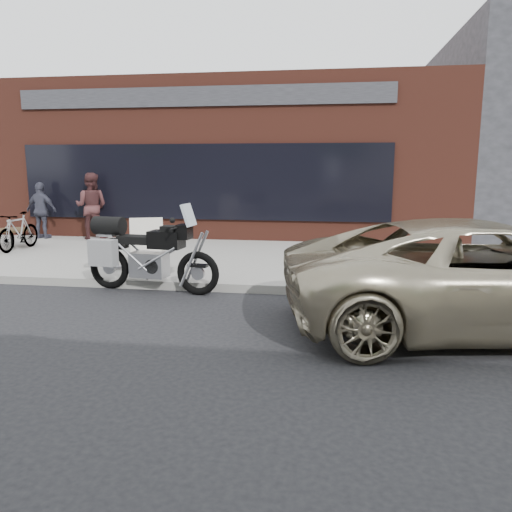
{
  "coord_description": "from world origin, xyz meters",
  "views": [
    {
      "loc": [
        1.48,
        -4.11,
        2.16
      ],
      "look_at": [
        0.41,
        2.94,
        0.85
      ],
      "focal_mm": 35.0,
      "sensor_mm": 36.0,
      "label": 1
    }
  ],
  "objects_px": {
    "bicycle_rear": "(18,231)",
    "cafe_patron_left": "(91,206)",
    "cafe_patron_right": "(42,210)",
    "minivan": "(486,276)",
    "motorcycle": "(143,253)",
    "cafe_table": "(11,230)",
    "sandwich_sign": "(147,244)"
  },
  "relations": [
    {
      "from": "bicycle_rear",
      "to": "cafe_patron_left",
      "type": "bearing_deg",
      "value": 66.29
    },
    {
      "from": "cafe_patron_right",
      "to": "minivan",
      "type": "bearing_deg",
      "value": 155.36
    },
    {
      "from": "motorcycle",
      "to": "cafe_table",
      "type": "bearing_deg",
      "value": 153.32
    },
    {
      "from": "motorcycle",
      "to": "bicycle_rear",
      "type": "distance_m",
      "value": 5.0
    },
    {
      "from": "cafe_table",
      "to": "sandwich_sign",
      "type": "bearing_deg",
      "value": -24.77
    },
    {
      "from": "minivan",
      "to": "cafe_patron_left",
      "type": "relative_size",
      "value": 2.93
    },
    {
      "from": "bicycle_rear",
      "to": "minivan",
      "type": "bearing_deg",
      "value": -22.36
    },
    {
      "from": "bicycle_rear",
      "to": "sandwich_sign",
      "type": "height_order",
      "value": "sandwich_sign"
    },
    {
      "from": "cafe_table",
      "to": "cafe_patron_right",
      "type": "height_order",
      "value": "cafe_patron_right"
    },
    {
      "from": "minivan",
      "to": "sandwich_sign",
      "type": "distance_m",
      "value": 6.04
    },
    {
      "from": "bicycle_rear",
      "to": "cafe_patron_left",
      "type": "xyz_separation_m",
      "value": [
        0.9,
        1.94,
        0.45
      ]
    },
    {
      "from": "sandwich_sign",
      "to": "cafe_table",
      "type": "xyz_separation_m",
      "value": [
        -4.21,
        1.94,
        -0.08
      ]
    },
    {
      "from": "minivan",
      "to": "sandwich_sign",
      "type": "bearing_deg",
      "value": 56.71
    },
    {
      "from": "cafe_table",
      "to": "cafe_patron_right",
      "type": "relative_size",
      "value": 0.52
    },
    {
      "from": "minivan",
      "to": "cafe_patron_left",
      "type": "bearing_deg",
      "value": 44.91
    },
    {
      "from": "sandwich_sign",
      "to": "minivan",
      "type": "bearing_deg",
      "value": -43.98
    },
    {
      "from": "cafe_patron_left",
      "to": "sandwich_sign",
      "type": "bearing_deg",
      "value": 122.32
    },
    {
      "from": "motorcycle",
      "to": "cafe_table",
      "type": "height_order",
      "value": "motorcycle"
    },
    {
      "from": "motorcycle",
      "to": "sandwich_sign",
      "type": "relative_size",
      "value": 2.42
    },
    {
      "from": "motorcycle",
      "to": "minivan",
      "type": "height_order",
      "value": "motorcycle"
    },
    {
      "from": "minivan",
      "to": "cafe_patron_right",
      "type": "bearing_deg",
      "value": 49.33
    },
    {
      "from": "minivan",
      "to": "bicycle_rear",
      "type": "bearing_deg",
      "value": 56.82
    },
    {
      "from": "minivan",
      "to": "cafe_patron_left",
      "type": "xyz_separation_m",
      "value": [
        -8.46,
        6.0,
        0.32
      ]
    },
    {
      "from": "sandwich_sign",
      "to": "motorcycle",
      "type": "bearing_deg",
      "value": -93.23
    },
    {
      "from": "motorcycle",
      "to": "cafe_patron_left",
      "type": "distance_m",
      "value": 5.74
    },
    {
      "from": "sandwich_sign",
      "to": "cafe_patron_right",
      "type": "distance_m",
      "value": 5.58
    },
    {
      "from": "cafe_table",
      "to": "bicycle_rear",
      "type": "bearing_deg",
      "value": -37.4
    },
    {
      "from": "cafe_patron_left",
      "to": "cafe_patron_right",
      "type": "xyz_separation_m",
      "value": [
        -1.42,
        -0.08,
        -0.13
      ]
    },
    {
      "from": "minivan",
      "to": "cafe_patron_right",
      "type": "xyz_separation_m",
      "value": [
        -9.88,
        5.92,
        0.19
      ]
    },
    {
      "from": "bicycle_rear",
      "to": "cafe_patron_right",
      "type": "bearing_deg",
      "value": 106.73
    },
    {
      "from": "cafe_patron_right",
      "to": "cafe_table",
      "type": "bearing_deg",
      "value": 100.88
    },
    {
      "from": "minivan",
      "to": "cafe_table",
      "type": "distance_m",
      "value": 10.69
    }
  ]
}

